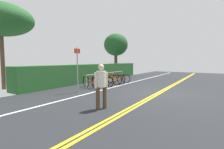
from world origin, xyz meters
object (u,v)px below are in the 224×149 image
Objects in this scene: bicycle_5 at (119,78)px; pedestrian at (101,84)px; bicycle_0 at (91,82)px; tree_near_left at (0,20)px; sign_post_near at (77,66)px; bicycle_3 at (110,79)px; bike_rack at (107,76)px; bicycle_4 at (115,79)px; bicycle_1 at (100,82)px; tree_mid at (116,45)px; bicycle_2 at (105,81)px.

pedestrian is (-6.45, -2.96, 0.57)m from bicycle_5.
bicycle_0 is 6.20m from tree_near_left.
tree_near_left reaches higher than sign_post_near.
bicycle_5 is at bearing -2.39° from bicycle_3.
bike_rack reaches higher than bicycle_3.
pedestrian is 0.66× the size of sign_post_near.
tree_near_left reaches higher than bicycle_5.
tree_near_left is (-5.56, 4.28, 3.64)m from bicycle_4.
bicycle_1 is 2.40m from sign_post_near.
bicycle_4 is (0.90, -0.14, -0.29)m from bike_rack.
bicycle_1 is 0.34× the size of tree_near_left.
bicycle_5 is (2.51, 0.01, 0.00)m from bicycle_1.
bicycle_3 is at bearing -152.46° from tree_mid.
bicycle_1 is at bearing 178.30° from bicycle_4.
tree_mid is (4.94, 3.28, 3.07)m from bicycle_5.
pedestrian is at bearing -149.98° from bicycle_3.
bicycle_5 is at bearing 1.37° from sign_post_near.
bike_rack is at bearing 5.23° from bicycle_1.
bicycle_0 is 1.07× the size of bicycle_2.
bicycle_5 is 0.34× the size of tree_near_left.
bicycle_4 is (2.49, -0.28, -0.03)m from bicycle_0.
bicycle_5 is 7.12m from pedestrian.
bicycle_2 is 5.42m from pedestrian.
sign_post_near is (-4.64, -0.11, 1.09)m from bicycle_5.
tree_near_left is at bearing 131.49° from bicycle_1.
sign_post_near is (-3.39, -0.16, 1.05)m from bicycle_3.
tree_near_left is (-6.25, 4.22, 3.66)m from bicycle_5.
bicycle_4 is at bearing -6.48° from bicycle_0.
tree_near_left reaches higher than bicycle_0.
bicycle_4 is (0.56, -0.12, -0.03)m from bicycle_3.
bike_rack is 1.62m from bicycle_0.
bicycle_5 is at bearing 0.12° from bicycle_2.
bicycle_0 is at bearing 169.85° from bicycle_2.
bicycle_1 is 0.57m from bicycle_2.
tree_near_left reaches higher than bicycle_3.
pedestrian is at bearing -146.81° from bicycle_2.
bicycle_1 is 2.51m from bicycle_5.
bike_rack is at bearing -5.20° from bicycle_0.
bike_rack is 1.62m from bicycle_5.
sign_post_near is (1.81, 2.84, 0.52)m from pedestrian.
bicycle_3 is 0.37× the size of tree_near_left.
bike_rack is 7.08m from tree_near_left.
tree_mid is at bearing 28.69° from pedestrian.
bicycle_3 is (1.94, -0.17, -0.01)m from bicycle_0.
bicycle_0 is at bearing 173.52° from bicycle_4.
bicycle_0 is 1.03× the size of bicycle_5.
sign_post_near is at bearing -176.53° from bike_rack.
bicycle_5 is at bearing 0.24° from bicycle_1.
bicycle_3 is 1.07× the size of bicycle_5.
tree_near_left reaches higher than pedestrian.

